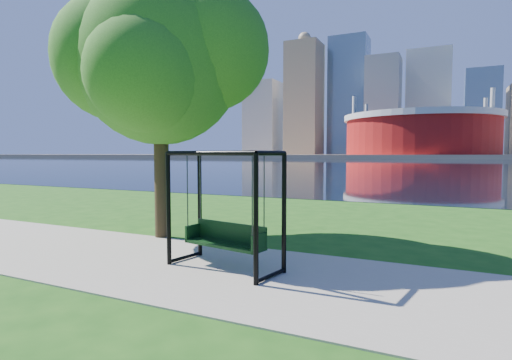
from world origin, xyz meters
The scene contains 8 objects.
ground centered at (0.00, 0.00, 0.00)m, with size 900.00×900.00×0.00m, color #1E5114.
path centered at (0.00, -0.50, 0.01)m, with size 120.00×4.00×0.03m, color #9E937F.
river centered at (0.00, 102.00, 0.01)m, with size 900.00×180.00×0.02m, color black.
far_bank centered at (0.00, 306.00, 1.00)m, with size 900.00×228.00×2.00m, color #937F60.
stadium centered at (-10.00, 235.00, 14.23)m, with size 83.00×83.00×32.00m.
skyline centered at (-4.27, 319.39, 35.89)m, with size 392.00×66.00×96.50m.
swing centered at (-0.59, -0.32, 1.13)m, with size 2.44×1.40×2.35m.
park_tree centered at (-3.71, 1.62, 4.83)m, with size 5.60×5.06×6.96m.
Camera 1 is at (3.29, -7.09, 2.28)m, focal length 28.00 mm.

